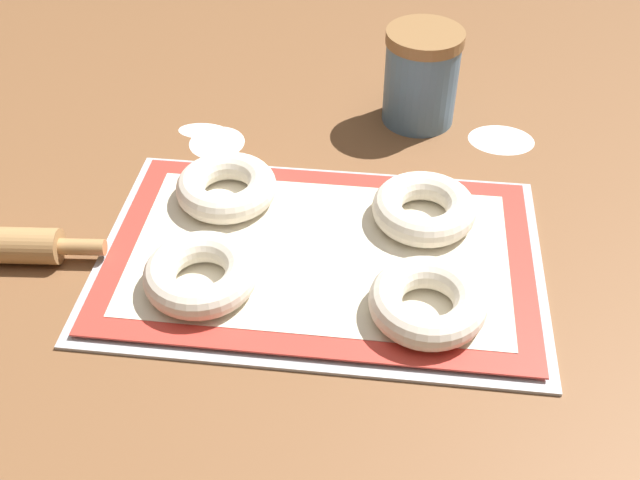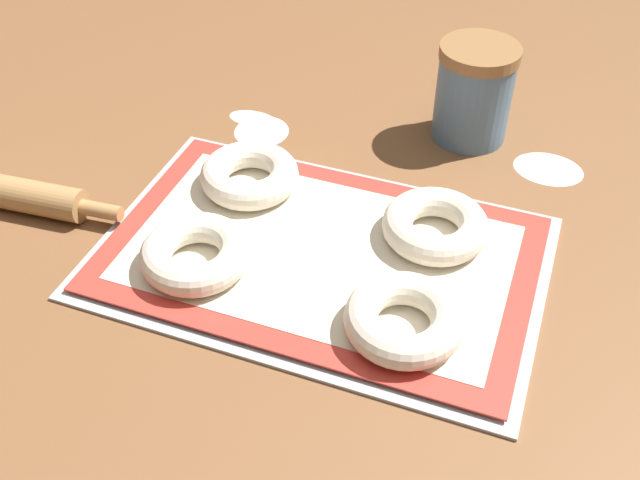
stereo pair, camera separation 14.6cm
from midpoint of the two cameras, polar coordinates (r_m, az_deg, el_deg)
ground_plane at (r=0.82m, az=-4.27°, el=-2.59°), size 2.80×2.80×0.00m
baking_tray at (r=0.83m, az=-5.03°, el=-1.66°), size 0.49×0.32×0.01m
baking_mat at (r=0.83m, az=-5.05°, el=-1.39°), size 0.47×0.30×0.00m
bagel_front_left at (r=0.80m, az=-14.34°, el=-2.99°), size 0.12×0.12×0.03m
bagel_front_right at (r=0.75m, az=2.71°, el=-5.23°), size 0.12×0.12×0.03m
bagel_back_left at (r=0.90m, az=-11.80°, el=3.63°), size 0.12×0.12×0.03m
bagel_back_right at (r=0.85m, az=3.14°, el=2.05°), size 0.12×0.12×0.03m
flour_canister at (r=1.02m, az=3.64°, el=12.08°), size 0.10×0.10×0.13m
flour_patch_near at (r=1.05m, az=-12.90°, el=7.90°), size 0.07×0.04×0.00m
flour_patch_far at (r=1.02m, az=9.75°, el=7.30°), size 0.09×0.07×0.00m
flour_patch_side at (r=1.03m, az=-11.97°, el=7.06°), size 0.07×0.08×0.00m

